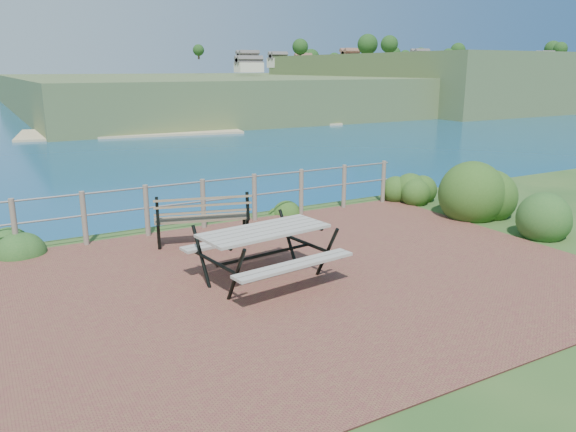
# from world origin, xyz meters

# --- Properties ---
(ground) EXTENTS (10.00, 7.00, 0.12)m
(ground) POSITION_xyz_m (0.00, 0.00, 0.00)
(ground) COLOR brown
(ground) RESTS_ON ground
(safety_railing) EXTENTS (9.40, 0.10, 1.00)m
(safety_railing) POSITION_xyz_m (0.00, 3.35, 0.57)
(safety_railing) COLOR #6B5B4C
(safety_railing) RESTS_ON ground
(distant_bay) EXTENTS (290.00, 232.36, 24.00)m
(distant_bay) POSITION_xyz_m (173.07, 202.61, -1.52)
(distant_bay) COLOR #4A6231
(distant_bay) RESTS_ON ground
(picnic_table) EXTENTS (2.03, 1.68, 0.82)m
(picnic_table) POSITION_xyz_m (-0.27, 0.12, 0.52)
(picnic_table) COLOR #9E9A8D
(picnic_table) RESTS_ON ground
(park_bench) EXTENTS (1.79, 0.87, 0.98)m
(park_bench) POSITION_xyz_m (-0.39, 2.37, 0.64)
(park_bench) COLOR brown
(park_bench) RESTS_ON ground
(shrub_right_front) EXTENTS (1.45, 1.45, 2.06)m
(shrub_right_front) POSITION_xyz_m (5.70, 1.53, 0.00)
(shrub_right_front) COLOR #234715
(shrub_right_front) RESTS_ON ground
(shrub_right_back) EXTENTS (1.08, 1.08, 1.54)m
(shrub_right_back) POSITION_xyz_m (5.65, -0.54, 0.00)
(shrub_right_back) COLOR #20501E
(shrub_right_back) RESTS_ON ground
(shrub_right_edge) EXTENTS (1.07, 1.07, 1.53)m
(shrub_right_edge) POSITION_xyz_m (5.24, 3.10, 0.00)
(shrub_right_edge) COLOR #234715
(shrub_right_edge) RESTS_ON ground
(shrub_lip_west) EXTENTS (0.88, 0.88, 0.66)m
(shrub_lip_west) POSITION_xyz_m (-3.35, 3.60, 0.00)
(shrub_lip_west) COLOR #20501E
(shrub_lip_west) RESTS_ON ground
(shrub_lip_east) EXTENTS (0.74, 0.74, 0.46)m
(shrub_lip_east) POSITION_xyz_m (2.11, 3.74, 0.00)
(shrub_lip_east) COLOR #234715
(shrub_lip_east) RESTS_ON ground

